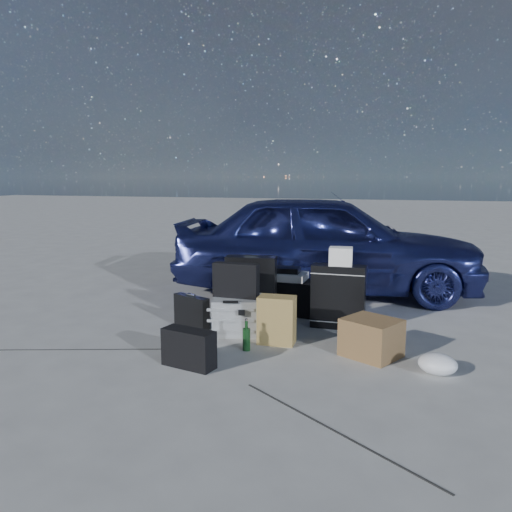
{
  "coord_description": "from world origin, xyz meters",
  "views": [
    {
      "loc": [
        1.29,
        -3.98,
        1.48
      ],
      "look_at": [
        -0.19,
        0.85,
        0.68
      ],
      "focal_mm": 35.0,
      "sensor_mm": 36.0,
      "label": 1
    }
  ],
  "objects": [
    {
      "name": "duffel_bag",
      "position": [
        0.02,
        1.25,
        0.18
      ],
      "size": [
        0.78,
        0.43,
        0.37
      ],
      "primitive_type": "cube",
      "rotation": [
        0.0,
        0.0,
        -0.17
      ],
      "color": "black",
      "rests_on": "ground"
    },
    {
      "name": "plastic_bag",
      "position": [
        1.55,
        -0.12,
        0.08
      ],
      "size": [
        0.33,
        0.3,
        0.16
      ],
      "primitive_type": "ellipsoid",
      "rotation": [
        0.0,
        0.0,
        -0.21
      ],
      "color": "white",
      "rests_on": "ground"
    },
    {
      "name": "suitcase_left",
      "position": [
        -0.25,
        0.85,
        0.34
      ],
      "size": [
        0.54,
        0.26,
        0.67
      ],
      "primitive_type": "cube",
      "rotation": [
        0.0,
        0.0,
        0.14
      ],
      "color": "black",
      "rests_on": "ground"
    },
    {
      "name": "kraft_bag",
      "position": [
        0.2,
        0.2,
        0.22
      ],
      "size": [
        0.33,
        0.21,
        0.43
      ],
      "primitive_type": "cube",
      "rotation": [
        0.0,
        0.0,
        0.04
      ],
      "color": "tan",
      "rests_on": "ground"
    },
    {
      "name": "white_carton",
      "position": [
        0.67,
        0.86,
        0.72
      ],
      "size": [
        0.24,
        0.2,
        0.18
      ],
      "primitive_type": "cube",
      "rotation": [
        0.0,
        0.0,
        0.09
      ],
      "color": "white",
      "rests_on": "suitcase_right"
    },
    {
      "name": "cardboard_box",
      "position": [
        1.04,
        0.12,
        0.16
      ],
      "size": [
        0.55,
        0.53,
        0.32
      ],
      "primitive_type": "cube",
      "rotation": [
        0.0,
        0.0,
        -0.5
      ],
      "color": "brown",
      "rests_on": "ground"
    },
    {
      "name": "car",
      "position": [
        0.29,
        2.32,
        0.65
      ],
      "size": [
        4.01,
        2.13,
        1.3
      ],
      "primitive_type": "imported",
      "rotation": [
        0.0,
        0.0,
        1.73
      ],
      "color": "navy",
      "rests_on": "ground"
    },
    {
      "name": "suitcase_right",
      "position": [
        0.66,
        0.85,
        0.31
      ],
      "size": [
        0.52,
        0.19,
        0.63
      ],
      "primitive_type": "cube",
      "rotation": [
        0.0,
        0.0,
        0.01
      ],
      "color": "black",
      "rests_on": "ground"
    },
    {
      "name": "pelican_case",
      "position": [
        -0.24,
        0.41,
        0.17
      ],
      "size": [
        0.57,
        0.51,
        0.34
      ],
      "primitive_type": "cube",
      "rotation": [
        0.0,
        0.0,
        0.29
      ],
      "color": "gray",
      "rests_on": "ground"
    },
    {
      "name": "laptop_bag",
      "position": [
        -0.26,
        0.41,
        0.51
      ],
      "size": [
        0.44,
        0.11,
        0.33
      ],
      "primitive_type": "cube",
      "rotation": [
        0.0,
        0.0,
        -0.01
      ],
      "color": "black",
      "rests_on": "pelican_case"
    },
    {
      "name": "green_bottle",
      "position": [
        -0.0,
        -0.05,
        0.13
      ],
      "size": [
        0.09,
        0.09,
        0.27
      ],
      "primitive_type": "cylinder",
      "rotation": [
        0.0,
        0.0,
        -0.38
      ],
      "color": "#103314",
      "rests_on": "ground"
    },
    {
      "name": "briefcase",
      "position": [
        -0.72,
        0.39,
        0.16
      ],
      "size": [
        0.43,
        0.26,
        0.33
      ],
      "primitive_type": "cube",
      "rotation": [
        0.0,
        0.0,
        -0.42
      ],
      "color": "black",
      "rests_on": "ground"
    },
    {
      "name": "flat_box_black",
      "position": [
        0.03,
        1.27,
        0.47
      ],
      "size": [
        0.28,
        0.21,
        0.06
      ],
      "primitive_type": "cube",
      "rotation": [
        0.0,
        0.0,
        0.03
      ],
      "color": "black",
      "rests_on": "flat_box_white"
    },
    {
      "name": "flat_box_white",
      "position": [
        0.03,
        1.25,
        0.41
      ],
      "size": [
        0.44,
        0.33,
        0.08
      ],
      "primitive_type": "cube",
      "rotation": [
        0.0,
        0.0,
        -0.01
      ],
      "color": "white",
      "rests_on": "duffel_bag"
    },
    {
      "name": "messenger_bag",
      "position": [
        -0.32,
        -0.54,
        0.15
      ],
      "size": [
        0.46,
        0.25,
        0.3
      ],
      "primitive_type": "cube",
      "rotation": [
        0.0,
        0.0,
        -0.22
      ],
      "color": "black",
      "rests_on": "ground"
    },
    {
      "name": "ground",
      "position": [
        0.0,
        0.0,
        0.0
      ],
      "size": [
        60.0,
        60.0,
        0.0
      ],
      "primitive_type": "plane",
      "color": "#B2B2AD",
      "rests_on": "ground"
    }
  ]
}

